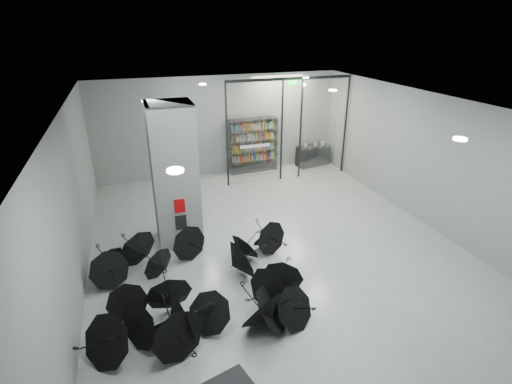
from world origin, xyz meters
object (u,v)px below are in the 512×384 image
object	(u,v)px
shop_counter	(313,155)
umbrella_cluster	(203,292)
bookshelf	(253,145)
column	(175,175)

from	to	relation	value
shop_counter	umbrella_cluster	bearing A→B (deg)	-140.21
bookshelf	column	bearing A→B (deg)	-132.85
column	shop_counter	xyz separation A→B (m)	(6.58, 4.61, -1.56)
umbrella_cluster	column	bearing A→B (deg)	91.36
column	umbrella_cluster	world-z (taller)	column
column	shop_counter	distance (m)	8.19
column	shop_counter	world-z (taller)	column
shop_counter	umbrella_cluster	distance (m)	10.07
bookshelf	shop_counter	xyz separation A→B (m)	(2.77, -0.14, -0.69)
bookshelf	umbrella_cluster	bearing A→B (deg)	-119.65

